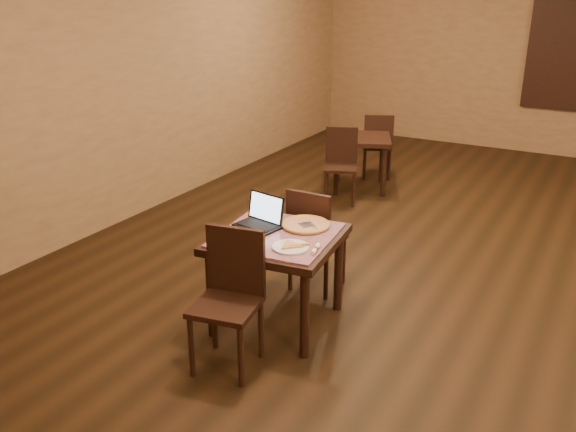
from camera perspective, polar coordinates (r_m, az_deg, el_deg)
The scene contains 16 objects.
ground at distance 5.87m, azimuth 18.16°, elevation -5.95°, with size 10.00×10.00×0.00m, color black.
wall_back at distance 10.30m, azimuth 25.22°, elevation 13.23°, with size 8.00×0.02×3.00m, color #98754D.
wall_left at distance 7.20m, azimuth -13.69°, elevation 12.00°, with size 0.02×10.00×3.00m, color #98754D.
tiled_table at distance 4.69m, azimuth -1.03°, elevation -2.86°, with size 1.02×1.02×0.76m.
chair_main_near at distance 4.28m, azimuth -5.40°, elevation -6.95°, with size 0.50×0.50×0.99m.
chair_main_far at distance 5.24m, azimuth 2.39°, elevation -1.75°, with size 0.41×0.41×0.94m.
laptop at distance 4.80m, azimuth -2.47°, elevation -0.14°, with size 0.39×0.33×0.24m.
plate at distance 4.40m, azimuth 0.25°, elevation -2.94°, with size 0.27×0.27×0.01m, color white.
pizza_slice at distance 4.40m, azimuth 0.25°, elevation -2.76°, with size 0.19×0.19×0.02m, color beige, non-canonical shape.
pizza_pan at distance 4.79m, azimuth 1.65°, elevation -0.96°, with size 0.35×0.35×0.01m, color silver.
pizza_whole at distance 4.78m, azimuth 1.65°, elevation -0.79°, with size 0.38×0.38×0.03m.
spatula at distance 4.75m, azimuth 1.76°, elevation -0.83°, with size 0.11×0.26×0.01m, color silver.
napkin_roll at distance 4.35m, azimuth 2.58°, elevation -3.11°, with size 0.06×0.16×0.04m.
other_table_b at distance 7.99m, azimuth 6.81°, elevation 6.56°, with size 0.98×0.98×0.70m.
other_table_b_chair_near at distance 7.54m, azimuth 4.97°, elevation 5.21°, with size 0.51×0.51×0.91m.
other_table_b_chair_far at distance 8.47m, azimuth 8.41°, elevation 6.83°, with size 0.51×0.51×0.91m.
Camera 1 is at (0.85, -5.21, 2.56)m, focal length 38.00 mm.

